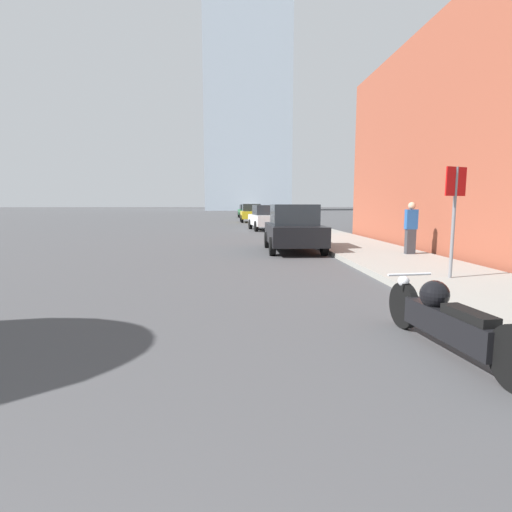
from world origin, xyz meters
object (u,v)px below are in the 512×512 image
object	(u,v)px
parked_car_yellow	(251,213)
stop_sign	(455,203)
parked_car_green	(246,211)
motorcycle	(446,319)
pedestrian	(411,228)
parked_car_white	(265,218)
parked_car_black	(294,228)

from	to	relation	value
parked_car_yellow	stop_sign	xyz separation A→B (m)	(2.76, -29.33, 0.89)
parked_car_green	stop_sign	xyz separation A→B (m)	(2.74, -41.27, 0.92)
motorcycle	pedestrian	distance (m)	8.50
parked_car_green	stop_sign	bearing A→B (deg)	-88.83
parked_car_white	parked_car_green	size ratio (longest dim) A/B	0.98
motorcycle	stop_sign	distance (m)	4.60
motorcycle	parked_car_black	xyz separation A→B (m)	(-0.21, 10.05, 0.44)
parked_car_black	parked_car_yellow	xyz separation A→B (m)	(-0.35, 23.09, 0.02)
parked_car_yellow	parked_car_green	world-z (taller)	parked_car_yellow
parked_car_yellow	pedestrian	distance (m)	25.55
parked_car_black	parked_car_green	world-z (taller)	parked_car_black
parked_car_black	parked_car_white	world-z (taller)	parked_car_black
parked_car_yellow	pedestrian	bearing A→B (deg)	-82.55
parked_car_yellow	stop_sign	world-z (taller)	stop_sign
parked_car_white	stop_sign	xyz separation A→B (m)	(2.44, -17.98, 0.92)
parked_car_white	parked_car_green	world-z (taller)	parked_car_white
parked_car_green	pedestrian	distance (m)	37.40
stop_sign	pedestrian	distance (m)	4.24
parked_car_white	parked_car_black	bearing A→B (deg)	-95.45
parked_car_white	stop_sign	size ratio (longest dim) A/B	1.80
parked_car_white	parked_car_yellow	distance (m)	11.36
motorcycle	parked_car_white	xyz separation A→B (m)	(-0.23, 21.79, 0.42)
parked_car_white	parked_car_green	bearing A→B (deg)	85.18
parked_car_black	parked_car_green	distance (m)	35.03
parked_car_black	parked_car_green	size ratio (longest dim) A/B	0.93
pedestrian	parked_car_yellow	bearing A→B (deg)	98.38
parked_car_green	parked_car_yellow	bearing A→B (deg)	-92.72
parked_car_yellow	pedestrian	size ratio (longest dim) A/B	2.37
pedestrian	stop_sign	bearing A→B (deg)	-103.34
parked_car_black	parked_car_green	xyz separation A→B (m)	(-0.33, 35.03, -0.01)
parked_car_green	motorcycle	bearing A→B (deg)	-91.95
parked_car_green	parked_car_white	bearing A→B (deg)	-91.88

